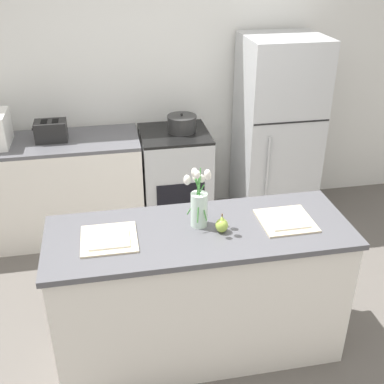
{
  "coord_description": "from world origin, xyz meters",
  "views": [
    {
      "loc": [
        -0.49,
        -2.33,
        2.45
      ],
      "look_at": [
        0.0,
        0.25,
        1.04
      ],
      "focal_mm": 45.0,
      "sensor_mm": 36.0,
      "label": 1
    }
  ],
  "objects_px": {
    "pear_figurine": "(222,225)",
    "toaster": "(51,131)",
    "refrigerator": "(277,132)",
    "plate_setting_left": "(109,238)",
    "plate_setting_right": "(286,220)",
    "cooking_pot": "(182,124)",
    "flower_vase": "(199,202)",
    "stove_range": "(175,179)"
  },
  "relations": [
    {
      "from": "pear_figurine",
      "to": "toaster",
      "type": "distance_m",
      "value": 1.96
    },
    {
      "from": "refrigerator",
      "to": "plate_setting_left",
      "type": "bearing_deg",
      "value": -134.47
    },
    {
      "from": "plate_setting_right",
      "to": "cooking_pot",
      "type": "xyz_separation_m",
      "value": [
        -0.36,
        1.62,
        0.06
      ]
    },
    {
      "from": "refrigerator",
      "to": "plate_setting_right",
      "type": "height_order",
      "value": "refrigerator"
    },
    {
      "from": "plate_setting_left",
      "to": "toaster",
      "type": "distance_m",
      "value": 1.67
    },
    {
      "from": "flower_vase",
      "to": "plate_setting_left",
      "type": "height_order",
      "value": "flower_vase"
    },
    {
      "from": "pear_figurine",
      "to": "refrigerator",
      "type": "bearing_deg",
      "value": 60.47
    },
    {
      "from": "flower_vase",
      "to": "toaster",
      "type": "distance_m",
      "value": 1.82
    },
    {
      "from": "flower_vase",
      "to": "plate_setting_right",
      "type": "bearing_deg",
      "value": -6.84
    },
    {
      "from": "flower_vase",
      "to": "plate_setting_left",
      "type": "xyz_separation_m",
      "value": [
        -0.53,
        -0.06,
        -0.14
      ]
    },
    {
      "from": "refrigerator",
      "to": "pear_figurine",
      "type": "bearing_deg",
      "value": -119.53
    },
    {
      "from": "refrigerator",
      "to": "flower_vase",
      "type": "distance_m",
      "value": 1.88
    },
    {
      "from": "refrigerator",
      "to": "plate_setting_left",
      "type": "relative_size",
      "value": 5.36
    },
    {
      "from": "refrigerator",
      "to": "pear_figurine",
      "type": "height_order",
      "value": "refrigerator"
    },
    {
      "from": "toaster",
      "to": "plate_setting_right",
      "type": "bearing_deg",
      "value": -47.72
    },
    {
      "from": "plate_setting_right",
      "to": "cooking_pot",
      "type": "relative_size",
      "value": 1.23
    },
    {
      "from": "pear_figurine",
      "to": "plate_setting_right",
      "type": "height_order",
      "value": "pear_figurine"
    },
    {
      "from": "flower_vase",
      "to": "toaster",
      "type": "bearing_deg",
      "value": 121.34
    },
    {
      "from": "flower_vase",
      "to": "plate_setting_left",
      "type": "bearing_deg",
      "value": -173.27
    },
    {
      "from": "stove_range",
      "to": "flower_vase",
      "type": "height_order",
      "value": "flower_vase"
    },
    {
      "from": "toaster",
      "to": "cooking_pot",
      "type": "distance_m",
      "value": 1.11
    },
    {
      "from": "plate_setting_left",
      "to": "plate_setting_right",
      "type": "distance_m",
      "value": 1.05
    },
    {
      "from": "stove_range",
      "to": "pear_figurine",
      "type": "xyz_separation_m",
      "value": [
        0.02,
        -1.64,
        0.51
      ]
    },
    {
      "from": "plate_setting_right",
      "to": "cooking_pot",
      "type": "distance_m",
      "value": 1.66
    },
    {
      "from": "plate_setting_left",
      "to": "cooking_pot",
      "type": "height_order",
      "value": "cooking_pot"
    },
    {
      "from": "refrigerator",
      "to": "cooking_pot",
      "type": "xyz_separation_m",
      "value": [
        -0.88,
        0.02,
        0.14
      ]
    },
    {
      "from": "flower_vase",
      "to": "stove_range",
      "type": "bearing_deg",
      "value": 86.44
    },
    {
      "from": "refrigerator",
      "to": "pear_figurine",
      "type": "xyz_separation_m",
      "value": [
        -0.93,
        -1.64,
        0.12
      ]
    },
    {
      "from": "refrigerator",
      "to": "toaster",
      "type": "relative_size",
      "value": 6.1
    },
    {
      "from": "pear_figurine",
      "to": "cooking_pot",
      "type": "relative_size",
      "value": 0.46
    },
    {
      "from": "refrigerator",
      "to": "flower_vase",
      "type": "height_order",
      "value": "refrigerator"
    },
    {
      "from": "plate_setting_right",
      "to": "stove_range",
      "type": "bearing_deg",
      "value": 104.89
    },
    {
      "from": "plate_setting_left",
      "to": "cooking_pot",
      "type": "bearing_deg",
      "value": 66.75
    },
    {
      "from": "refrigerator",
      "to": "stove_range",
      "type": "bearing_deg",
      "value": -179.96
    },
    {
      "from": "pear_figurine",
      "to": "cooking_pot",
      "type": "xyz_separation_m",
      "value": [
        0.05,
        1.66,
        0.02
      ]
    },
    {
      "from": "refrigerator",
      "to": "toaster",
      "type": "xyz_separation_m",
      "value": [
        -1.99,
        0.01,
        0.15
      ]
    },
    {
      "from": "flower_vase",
      "to": "plate_setting_right",
      "type": "xyz_separation_m",
      "value": [
        0.52,
        -0.06,
        -0.14
      ]
    },
    {
      "from": "plate_setting_left",
      "to": "refrigerator",
      "type": "bearing_deg",
      "value": 45.53
    },
    {
      "from": "stove_range",
      "to": "plate_setting_left",
      "type": "height_order",
      "value": "plate_setting_left"
    },
    {
      "from": "toaster",
      "to": "refrigerator",
      "type": "bearing_deg",
      "value": -0.25
    },
    {
      "from": "stove_range",
      "to": "cooking_pot",
      "type": "xyz_separation_m",
      "value": [
        0.07,
        0.02,
        0.53
      ]
    },
    {
      "from": "pear_figurine",
      "to": "toaster",
      "type": "height_order",
      "value": "toaster"
    }
  ]
}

